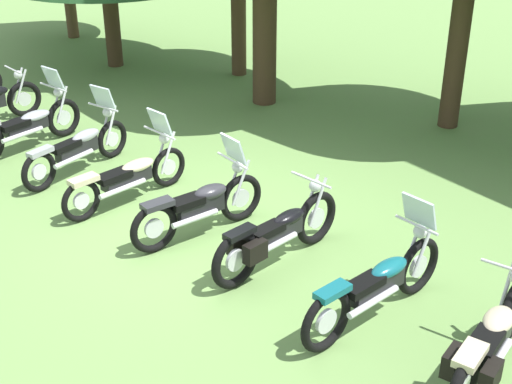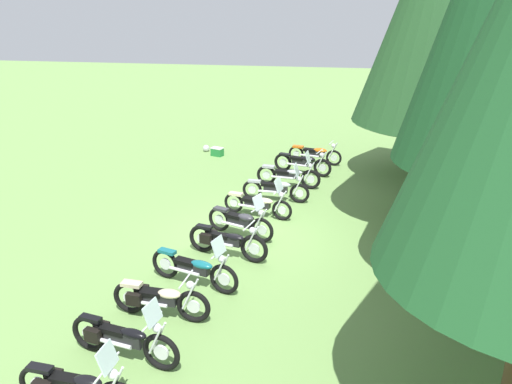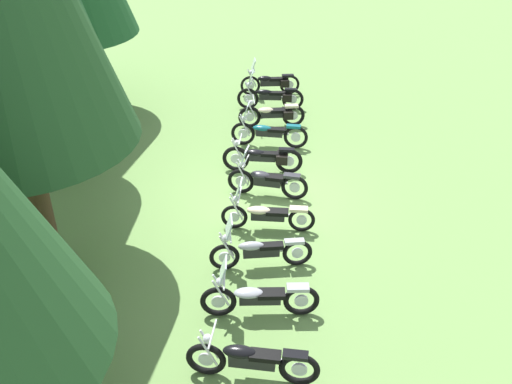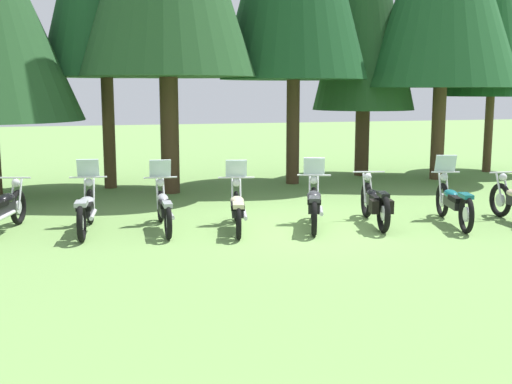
# 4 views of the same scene
# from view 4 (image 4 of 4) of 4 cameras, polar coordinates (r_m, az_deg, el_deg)

# --- Properties ---
(ground_plane) EXTENTS (80.00, 80.00, 0.00)m
(ground_plane) POSITION_cam_4_polar(r_m,az_deg,el_deg) (13.05, 4.64, -3.12)
(ground_plane) COLOR #6B934C
(motorcycle_1) EXTENTS (0.91, 2.31, 1.02)m
(motorcycle_1) POSITION_cam_4_polar(r_m,az_deg,el_deg) (13.31, -21.73, -1.48)
(motorcycle_1) COLOR black
(motorcycle_1) RESTS_ON ground_plane
(motorcycle_2) EXTENTS (0.75, 2.37, 1.37)m
(motorcycle_2) POSITION_cam_4_polar(r_m,az_deg,el_deg) (12.89, -14.97, -1.46)
(motorcycle_2) COLOR black
(motorcycle_2) RESTS_ON ground_plane
(motorcycle_3) EXTENTS (0.69, 2.30, 1.35)m
(motorcycle_3) POSITION_cam_4_polar(r_m,az_deg,el_deg) (12.77, -8.25, -1.37)
(motorcycle_3) COLOR black
(motorcycle_3) RESTS_ON ground_plane
(motorcycle_4) EXTENTS (0.84, 2.26, 1.34)m
(motorcycle_4) POSITION_cam_4_polar(r_m,az_deg,el_deg) (12.67, -1.67, -1.39)
(motorcycle_4) COLOR black
(motorcycle_4) RESTS_ON ground_plane
(motorcycle_5) EXTENTS (0.98, 2.08, 1.37)m
(motorcycle_5) POSITION_cam_4_polar(r_m,az_deg,el_deg) (12.90, 5.22, -1.10)
(motorcycle_5) COLOR black
(motorcycle_5) RESTS_ON ground_plane
(motorcycle_6) EXTENTS (0.87, 2.27, 1.04)m
(motorcycle_6) POSITION_cam_4_polar(r_m,az_deg,el_deg) (13.32, 10.63, -0.98)
(motorcycle_6) COLOR black
(motorcycle_6) RESTS_ON ground_plane
(motorcycle_7) EXTENTS (0.89, 2.33, 1.39)m
(motorcycle_7) POSITION_cam_4_polar(r_m,az_deg,el_deg) (13.78, 17.27, -0.83)
(motorcycle_7) COLOR black
(motorcycle_7) RESTS_ON ground_plane
(pine_tree_7) EXTENTS (3.52, 3.52, 7.66)m
(pine_tree_7) POSITION_cam_4_polar(r_m,az_deg,el_deg) (23.12, 20.62, 14.35)
(pine_tree_7) COLOR #4C3823
(pine_tree_7) RESTS_ON ground_plane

